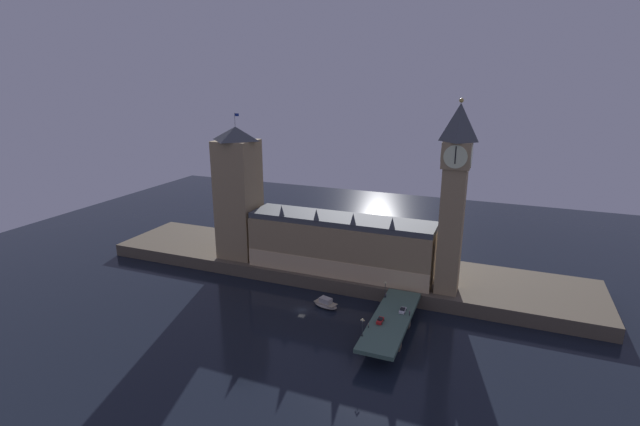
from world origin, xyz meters
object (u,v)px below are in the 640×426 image
Objects in this scene: pedestrian_mid_walk at (410,313)px; pedestrian_far_rail at (386,295)px; car_southbound_trail at (403,310)px; boat_upstream at (326,304)px; clock_tower at (454,195)px; street_lamp_near at (362,325)px; victoria_tower at (239,193)px; car_northbound_trail at (380,320)px; street_lamp_far at (385,287)px; pedestrian_near_rail at (368,325)px.

pedestrian_mid_walk reaches higher than pedestrian_far_rail.
car_southbound_trail reaches higher than boat_upstream.
street_lamp_near is at bearing -114.28° from clock_tower.
car_southbound_trail is (83.15, -28.90, -28.67)m from victoria_tower.
street_lamp_near is (-8.68, -20.69, 3.28)m from car_southbound_trail.
car_northbound_trail is 19.47m from street_lamp_far.
car_southbound_trail is 2.54× the size of pedestrian_far_rail.
pedestrian_near_rail is at bearing -130.06° from pedestrian_mid_walk.
pedestrian_far_rail is at bearing 90.00° from pedestrian_near_rail.
car_northbound_trail is at bearing -30.22° from boat_upstream.
car_northbound_trail is 11.43m from street_lamp_near.
pedestrian_near_rail is 0.25× the size of street_lamp_far.
boat_upstream is at bearing -154.89° from clock_tower.
pedestrian_mid_walk is 0.30× the size of street_lamp_near.
victoria_tower is 14.70× the size of car_southbound_trail.
pedestrian_far_rail is (-0.00, 23.58, 0.07)m from pedestrian_near_rail.
pedestrian_mid_walk is (8.28, 8.41, 0.28)m from car_northbound_trail.
boat_upstream is at bearing 131.38° from street_lamp_near.
street_lamp_near is (-3.16, -10.52, 3.18)m from car_northbound_trail.
clock_tower is 1.12× the size of victoria_tower.
street_lamp_far reaches higher than street_lamp_near.
victoria_tower reaches higher than street_lamp_near.
pedestrian_far_rail is 29.53m from street_lamp_near.
victoria_tower is at bearing 164.90° from pedestrian_far_rail.
clock_tower is 54.06m from car_northbound_trail.
boat_upstream is at bearing -24.92° from victoria_tower.
clock_tower reaches higher than car_northbound_trail.
car_southbound_trail is at bearing -45.24° from street_lamp_far.
boat_upstream is (-42.86, -20.09, -43.18)m from clock_tower.
pedestrian_near_rail reaches higher than car_southbound_trail.
pedestrian_mid_walk is at bearing -43.44° from pedestrian_far_rail.
car_northbound_trail is (-17.35, -34.95, -37.42)m from clock_tower.
car_southbound_trail is at bearing -8.59° from boat_upstream.
car_southbound_trail is 2.41× the size of pedestrian_mid_walk.
car_northbound_trail is 0.67× the size of street_lamp_near.
car_southbound_trail is 0.40× the size of boat_upstream.
victoria_tower reaches higher than pedestrian_mid_walk.
pedestrian_mid_walk is at bearing -10.81° from boat_upstream.
car_southbound_trail is 12.01m from pedestrian_far_rail.
car_northbound_trail is 19.06m from pedestrian_far_rail.
car_southbound_trail is at bearing 61.52° from car_northbound_trail.
victoria_tower is 35.43× the size of pedestrian_mid_walk.
victoria_tower is 66.94m from boat_upstream.
clock_tower is 44.75× the size of pedestrian_near_rail.
car_northbound_trail is 2.54× the size of pedestrian_near_rail.
pedestrian_near_rail is 0.26× the size of street_lamp_near.
pedestrian_near_rail is 0.93× the size of pedestrian_far_rail.
street_lamp_far is at bearing 99.48° from car_northbound_trail.
pedestrian_mid_walk is 0.17× the size of boat_upstream.
car_northbound_trail is 0.65× the size of street_lamp_far.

